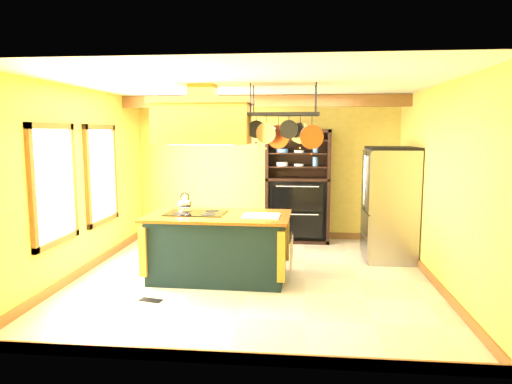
% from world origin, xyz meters
% --- Properties ---
extents(floor, '(5.00, 5.00, 0.00)m').
position_xyz_m(floor, '(0.00, 0.00, 0.00)').
color(floor, beige).
rests_on(floor, ground).
extents(ceiling, '(5.00, 5.00, 0.00)m').
position_xyz_m(ceiling, '(0.00, 0.00, 2.70)').
color(ceiling, white).
rests_on(ceiling, wall_back).
extents(wall_back, '(5.00, 0.02, 2.70)m').
position_xyz_m(wall_back, '(0.00, 2.50, 1.35)').
color(wall_back, '#E3C453').
rests_on(wall_back, floor).
extents(wall_front, '(5.00, 0.02, 2.70)m').
position_xyz_m(wall_front, '(0.00, -2.50, 1.35)').
color(wall_front, '#E3C453').
rests_on(wall_front, floor).
extents(wall_left, '(0.02, 5.00, 2.70)m').
position_xyz_m(wall_left, '(-2.50, 0.00, 1.35)').
color(wall_left, '#E3C453').
rests_on(wall_left, floor).
extents(wall_right, '(0.02, 5.00, 2.70)m').
position_xyz_m(wall_right, '(2.50, 0.00, 1.35)').
color(wall_right, '#E3C453').
rests_on(wall_right, floor).
extents(ceiling_beam, '(5.00, 0.15, 0.20)m').
position_xyz_m(ceiling_beam, '(0.00, 1.70, 2.59)').
color(ceiling_beam, olive).
rests_on(ceiling_beam, ceiling).
extents(window_near, '(0.06, 1.06, 1.56)m').
position_xyz_m(window_near, '(-2.47, -0.80, 1.40)').
color(window_near, olive).
rests_on(window_near, wall_left).
extents(window_far, '(0.06, 1.06, 1.56)m').
position_xyz_m(window_far, '(-2.47, 0.60, 1.40)').
color(window_far, olive).
rests_on(window_far, wall_left).
extents(kitchen_island, '(2.02, 1.16, 1.11)m').
position_xyz_m(kitchen_island, '(-0.48, -0.10, 0.47)').
color(kitchen_island, black).
rests_on(kitchen_island, floor).
extents(range_hood, '(1.35, 0.76, 0.80)m').
position_xyz_m(range_hood, '(-0.68, -0.10, 2.23)').
color(range_hood, '#AA8B2A').
rests_on(range_hood, ceiling).
extents(pot_rack, '(1.04, 0.47, 0.86)m').
position_xyz_m(pot_rack, '(0.44, -0.10, 2.17)').
color(pot_rack, black).
rests_on(pot_rack, ceiling).
extents(refrigerator, '(0.77, 0.91, 1.79)m').
position_xyz_m(refrigerator, '(2.09, 1.15, 0.87)').
color(refrigerator, '#95979E').
rests_on(refrigerator, floor).
extents(hutch, '(1.19, 0.54, 2.11)m').
position_xyz_m(hutch, '(0.61, 2.27, 0.83)').
color(hutch, black).
rests_on(hutch, floor).
extents(floor_register, '(0.30, 0.18, 0.01)m').
position_xyz_m(floor_register, '(-1.16, -1.05, 0.01)').
color(floor_register, black).
rests_on(floor_register, floor).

